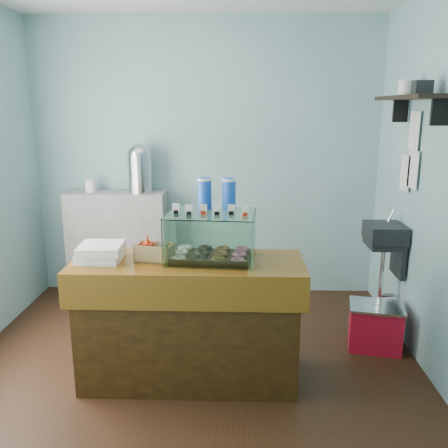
{
  "coord_description": "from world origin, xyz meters",
  "views": [
    {
      "loc": [
        0.35,
        -3.35,
        1.93
      ],
      "look_at": [
        0.25,
        -0.15,
        1.14
      ],
      "focal_mm": 38.0,
      "sensor_mm": 36.0,
      "label": 1
    }
  ],
  "objects_px": {
    "counter": "(189,320)",
    "red_cooler": "(375,326)",
    "display_case": "(213,233)",
    "coffee_urn": "(140,167)"
  },
  "relations": [
    {
      "from": "counter",
      "to": "red_cooler",
      "type": "bearing_deg",
      "value": 18.95
    },
    {
      "from": "display_case",
      "to": "counter",
      "type": "bearing_deg",
      "value": -148.75
    },
    {
      "from": "display_case",
      "to": "red_cooler",
      "type": "height_order",
      "value": "display_case"
    },
    {
      "from": "coffee_urn",
      "to": "display_case",
      "type": "bearing_deg",
      "value": -61.42
    },
    {
      "from": "red_cooler",
      "to": "display_case",
      "type": "bearing_deg",
      "value": -150.89
    },
    {
      "from": "display_case",
      "to": "coffee_urn",
      "type": "xyz_separation_m",
      "value": [
        -0.81,
        1.48,
        0.28
      ]
    },
    {
      "from": "counter",
      "to": "red_cooler",
      "type": "xyz_separation_m",
      "value": [
        1.47,
        0.51,
        -0.27
      ]
    },
    {
      "from": "counter",
      "to": "coffee_urn",
      "type": "bearing_deg",
      "value": 112.21
    },
    {
      "from": "counter",
      "to": "display_case",
      "type": "bearing_deg",
      "value": 26.8
    },
    {
      "from": "display_case",
      "to": "coffee_urn",
      "type": "height_order",
      "value": "coffee_urn"
    }
  ]
}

